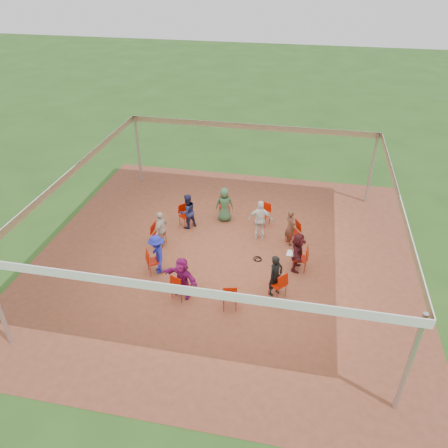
% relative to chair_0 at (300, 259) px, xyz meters
% --- Properties ---
extents(ground, '(80.00, 80.00, 0.00)m').
position_rel_chair_0_xyz_m(ground, '(-2.52, 0.21, -0.45)').
color(ground, '#224816').
rests_on(ground, ground).
extents(dirt_patch, '(13.00, 13.00, 0.00)m').
position_rel_chair_0_xyz_m(dirt_patch, '(-2.52, 0.21, -0.44)').
color(dirt_patch, brown).
rests_on(dirt_patch, ground).
extents(tent, '(10.33, 10.33, 3.00)m').
position_rel_chair_0_xyz_m(tent, '(-2.52, 0.21, 1.92)').
color(tent, '#B2B2B7').
rests_on(tent, ground).
extents(chair_0, '(0.47, 0.46, 0.90)m').
position_rel_chair_0_xyz_m(chair_0, '(0.00, 0.00, 0.00)').
color(chair_0, '#9E1200').
rests_on(chair_0, ground).
extents(chair_1, '(0.59, 0.59, 0.90)m').
position_rel_chair_0_xyz_m(chair_1, '(-0.36, 1.52, 0.00)').
color(chair_1, '#9E1200').
rests_on(chair_1, ground).
extents(chair_2, '(0.56, 0.57, 0.90)m').
position_rel_chair_0_xyz_m(chair_2, '(-1.54, 2.54, 0.00)').
color(chair_2, '#9E1200').
rests_on(chair_2, ground).
extents(chair_3, '(0.51, 0.52, 0.90)m').
position_rel_chair_0_xyz_m(chair_3, '(-3.10, 2.67, 0.00)').
color(chair_3, '#9E1200').
rests_on(chair_3, ground).
extents(chair_4, '(0.61, 0.61, 0.90)m').
position_rel_chair_0_xyz_m(chair_4, '(-4.43, 1.86, 0.00)').
color(chair_4, '#9E1200').
rests_on(chair_4, ground).
extents(chair_5, '(0.47, 0.46, 0.90)m').
position_rel_chair_0_xyz_m(chair_5, '(-5.04, 0.42, 0.00)').
color(chair_5, '#9E1200').
rests_on(chair_5, ground).
extents(chair_6, '(0.59, 0.59, 0.90)m').
position_rel_chair_0_xyz_m(chair_6, '(-4.68, -1.10, 0.00)').
color(chair_6, '#9E1200').
rests_on(chair_6, ground).
extents(chair_7, '(0.56, 0.57, 0.90)m').
position_rel_chair_0_xyz_m(chair_7, '(-3.50, -2.12, 0.00)').
color(chair_7, '#9E1200').
rests_on(chair_7, ground).
extents(chair_8, '(0.51, 0.52, 0.90)m').
position_rel_chair_0_xyz_m(chair_8, '(-1.94, -2.25, 0.00)').
color(chair_8, '#9E1200').
rests_on(chair_8, ground).
extents(chair_9, '(0.61, 0.61, 0.90)m').
position_rel_chair_0_xyz_m(chair_9, '(-0.61, -1.44, 0.00)').
color(chair_9, '#9E1200').
rests_on(chair_9, ground).
extents(person_seated_0, '(0.59, 1.33, 1.39)m').
position_rel_chair_0_xyz_m(person_seated_0, '(-0.12, 0.01, 0.25)').
color(person_seated_0, '#401115').
rests_on(person_seated_0, ground).
extents(person_seated_1, '(0.55, 0.61, 1.39)m').
position_rel_chair_0_xyz_m(person_seated_1, '(-0.46, 1.46, 0.25)').
color(person_seated_1, '#502D1F').
rests_on(person_seated_1, ground).
extents(person_seated_2, '(0.75, 0.53, 1.39)m').
position_rel_chair_0_xyz_m(person_seated_2, '(-3.07, 2.56, 0.25)').
color(person_seated_2, '#2C5133').
rests_on(person_seated_2, ground).
extents(person_seated_3, '(0.74, 0.77, 1.39)m').
position_rel_chair_0_xyz_m(person_seated_3, '(-4.34, 1.79, 0.25)').
color(person_seated_3, '#1A1F44').
rests_on(person_seated_3, ground).
extents(person_seated_4, '(0.48, 0.85, 1.39)m').
position_rel_chair_0_xyz_m(person_seated_4, '(-4.92, 0.41, 0.25)').
color(person_seated_4, '#BDB6A8').
rests_on(person_seated_4, ground).
extents(person_seated_5, '(0.85, 1.00, 1.39)m').
position_rel_chair_0_xyz_m(person_seated_5, '(-4.58, -1.04, 0.25)').
color(person_seated_5, '#161D96').
rests_on(person_seated_5, ground).
extents(person_seated_6, '(1.38, 0.95, 1.39)m').
position_rel_chair_0_xyz_m(person_seated_6, '(-3.45, -2.01, 0.25)').
color(person_seated_6, '#7E125C').
rests_on(person_seated_6, ground).
extents(person_seated_7, '(0.58, 0.60, 1.39)m').
position_rel_chair_0_xyz_m(person_seated_7, '(-0.70, -1.36, 0.25)').
color(person_seated_7, black).
rests_on(person_seated_7, ground).
extents(standing_person, '(0.94, 0.55, 1.53)m').
position_rel_chair_0_xyz_m(standing_person, '(-1.55, 1.61, 0.32)').
color(standing_person, silver).
rests_on(standing_person, ground).
extents(cable_coil, '(0.32, 0.32, 0.03)m').
position_rel_chair_0_xyz_m(cable_coil, '(-1.43, 0.26, -0.43)').
color(cable_coil, black).
rests_on(cable_coil, ground).
extents(laptop, '(0.30, 0.36, 0.24)m').
position_rel_chair_0_xyz_m(laptop, '(-0.28, 0.02, 0.21)').
color(laptop, '#B7B7BC').
rests_on(laptop, ground).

